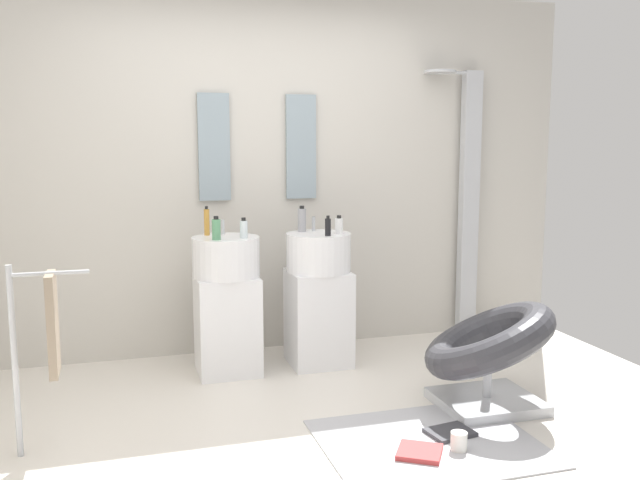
# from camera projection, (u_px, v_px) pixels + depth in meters

# --- Properties ---
(ground_plane) EXTENTS (4.80, 3.60, 0.04)m
(ground_plane) POSITION_uv_depth(u_px,v_px,m) (323.00, 438.00, 3.62)
(ground_plane) COLOR silver
(rear_partition) EXTENTS (4.80, 0.10, 2.60)m
(rear_partition) POSITION_uv_depth(u_px,v_px,m) (257.00, 172.00, 5.00)
(rear_partition) COLOR beige
(rear_partition) RESTS_ON ground_plane
(pedestal_sink_left) EXTENTS (0.44, 0.44, 1.01)m
(pedestal_sink_left) POSITION_uv_depth(u_px,v_px,m) (227.00, 303.00, 4.54)
(pedestal_sink_left) COLOR white
(pedestal_sink_left) RESTS_ON ground_plane
(pedestal_sink_right) EXTENTS (0.44, 0.44, 1.01)m
(pedestal_sink_right) POSITION_uv_depth(u_px,v_px,m) (319.00, 296.00, 4.72)
(pedestal_sink_right) COLOR white
(pedestal_sink_right) RESTS_ON ground_plane
(vanity_mirror_left) EXTENTS (0.22, 0.03, 0.74)m
(vanity_mirror_left) POSITION_uv_depth(u_px,v_px,m) (214.00, 147.00, 4.81)
(vanity_mirror_left) COLOR #8C9EA8
(vanity_mirror_right) EXTENTS (0.22, 0.03, 0.74)m
(vanity_mirror_right) POSITION_uv_depth(u_px,v_px,m) (301.00, 147.00, 4.99)
(vanity_mirror_right) COLOR #8C9EA8
(shower_column) EXTENTS (0.49, 0.24, 2.05)m
(shower_column) POSITION_uv_depth(u_px,v_px,m) (467.00, 198.00, 5.38)
(shower_column) COLOR #B7BABF
(shower_column) RESTS_ON ground_plane
(lounge_chair) EXTENTS (1.06, 1.06, 0.65)m
(lounge_chair) POSITION_uv_depth(u_px,v_px,m) (488.00, 348.00, 3.95)
(lounge_chair) COLOR #B7BABF
(lounge_chair) RESTS_ON ground_plane
(towel_rack) EXTENTS (0.37, 0.22, 0.95)m
(towel_rack) POSITION_uv_depth(u_px,v_px,m) (47.00, 329.00, 3.33)
(towel_rack) COLOR #B7BABF
(towel_rack) RESTS_ON ground_plane
(area_rug) EXTENTS (1.09, 0.90, 0.01)m
(area_rug) POSITION_uv_depth(u_px,v_px,m) (429.00, 443.00, 3.51)
(area_rug) COLOR #B2B2B7
(area_rug) RESTS_ON ground_plane
(magazine_charcoal) EXTENTS (0.25, 0.21, 0.02)m
(magazine_charcoal) POSITION_uv_depth(u_px,v_px,m) (450.00, 432.00, 3.60)
(magazine_charcoal) COLOR #38383D
(magazine_charcoal) RESTS_ON area_rug
(magazine_red) EXTENTS (0.28, 0.28, 0.02)m
(magazine_red) POSITION_uv_depth(u_px,v_px,m) (420.00, 452.00, 3.37)
(magazine_red) COLOR #B73838
(magazine_red) RESTS_ON area_rug
(coffee_mug) EXTENTS (0.08, 0.08, 0.09)m
(coffee_mug) POSITION_uv_depth(u_px,v_px,m) (459.00, 441.00, 3.42)
(coffee_mug) COLOR white
(coffee_mug) RESTS_ON area_rug
(soap_bottle_clear) EXTENTS (0.05, 0.05, 0.13)m
(soap_bottle_clear) POSITION_uv_depth(u_px,v_px,m) (244.00, 229.00, 4.41)
(soap_bottle_clear) COLOR silver
(soap_bottle_clear) RESTS_ON pedestal_sink_left
(soap_bottle_black) EXTENTS (0.04, 0.04, 0.13)m
(soap_bottle_black) POSITION_uv_depth(u_px,v_px,m) (328.00, 227.00, 4.52)
(soap_bottle_black) COLOR black
(soap_bottle_black) RESTS_ON pedestal_sink_right
(soap_bottle_amber) EXTENTS (0.04, 0.04, 0.19)m
(soap_bottle_amber) POSITION_uv_depth(u_px,v_px,m) (207.00, 222.00, 4.54)
(soap_bottle_amber) COLOR #C68C38
(soap_bottle_amber) RESTS_ON pedestal_sink_left
(soap_bottle_grey) EXTENTS (0.06, 0.06, 0.18)m
(soap_bottle_grey) POSITION_uv_depth(u_px,v_px,m) (302.00, 220.00, 4.71)
(soap_bottle_grey) COLOR #99999E
(soap_bottle_grey) RESTS_ON pedestal_sink_right
(soap_bottle_green) EXTENTS (0.05, 0.05, 0.15)m
(soap_bottle_green) POSITION_uv_depth(u_px,v_px,m) (216.00, 229.00, 4.34)
(soap_bottle_green) COLOR #59996B
(soap_bottle_green) RESTS_ON pedestal_sink_left
(soap_bottle_white) EXTENTS (0.05, 0.05, 0.12)m
(soap_bottle_white) POSITION_uv_depth(u_px,v_px,m) (339.00, 226.00, 4.62)
(soap_bottle_white) COLOR white
(soap_bottle_white) RESTS_ON pedestal_sink_right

